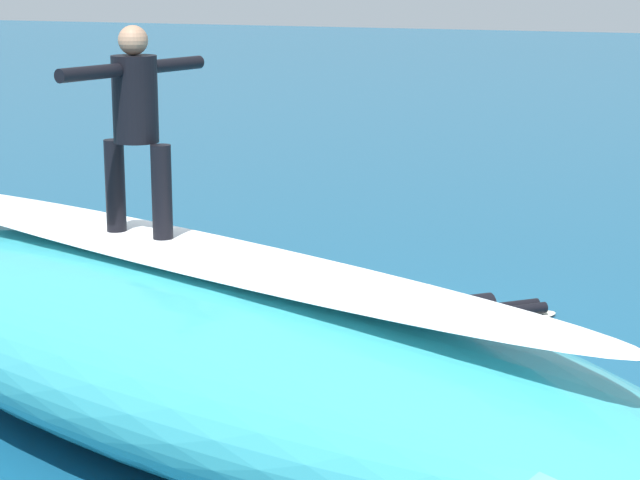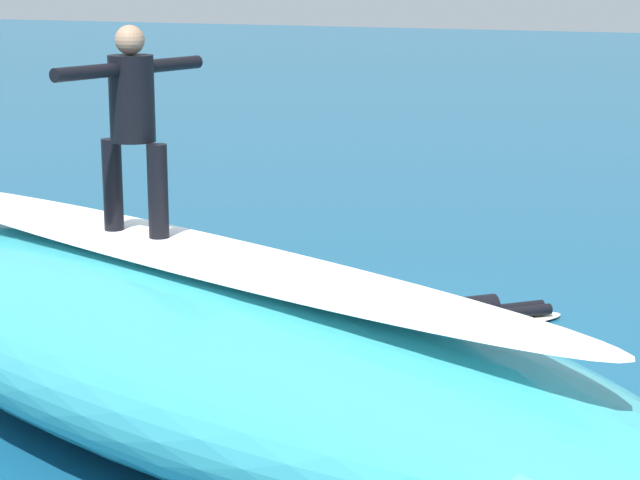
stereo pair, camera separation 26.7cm
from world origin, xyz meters
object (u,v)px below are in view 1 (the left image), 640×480
Objects in this scene: surfer_paddling at (470,309)px; surfboard_paddling at (459,324)px; surfboard_riding at (140,240)px; surfer_riding at (136,115)px.

surfboard_paddling is at bearing -0.00° from surfer_paddling.
surfboard_riding reaches higher than surfer_paddling.
surfer_riding is 4.68m from surfer_paddling.
surfer_paddling is at bearing 180.00° from surfboard_paddling.
surfer_riding reaches higher than surfboard_riding.
surfboard_riding is 4.26m from surfer_paddling.
surfboard_riding is 4.20m from surfboard_paddling.
surfboard_paddling is at bearing -104.26° from surfer_riding.
surfer_riding is 0.72× the size of surfboard_paddling.
surfboard_riding reaches higher than surfboard_paddling.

